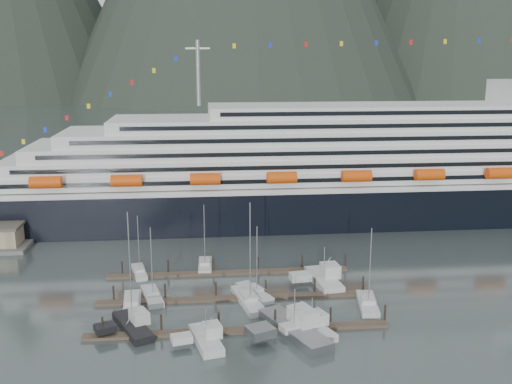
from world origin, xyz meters
The scene contains 17 objects.
ground centered at (0.00, 0.00, 0.00)m, with size 1600.00×1600.00×0.00m, color #455150.
cruise_ship centered at (30.03, 54.94, 12.04)m, with size 210.00×30.40×50.30m.
dock_near centered at (-4.93, -9.95, 0.31)m, with size 48.18×2.28×3.20m.
dock_mid centered at (-4.93, 3.05, 0.31)m, with size 48.18×2.28×3.20m.
dock_far centered at (-4.93, 16.05, 0.31)m, with size 48.18×2.28×3.20m.
sailboat_a centered at (-19.37, 4.81, 0.43)m, with size 4.88×9.90×14.03m.
sailboat_b centered at (-22.57, 1.42, 0.46)m, with size 3.67×11.24×17.83m.
sailboat_c centered at (-1.01, 4.60, 0.43)m, with size 6.40×10.25×13.72m.
sailboat_d centered at (-2.45, 1.05, 0.47)m, with size 5.45×12.97×19.07m.
sailboat_e centered at (-22.77, 17.72, 0.40)m, with size 4.03×8.95×12.59m.
sailboat_f centered at (-9.64, 19.99, 0.43)m, with size 2.91×9.19×14.03m.
sailboat_h centered at (18.00, -2.54, 0.45)m, with size 4.54×10.58×15.00m.
trawler_a centered at (-21.69, -7.73, 0.83)m, with size 9.71×11.84×6.31m.
trawler_b centered at (-10.22, -13.38, 0.84)m, with size 8.06×10.32×6.36m.
trawler_c centered at (3.49, -11.58, 1.00)m, with size 13.00×16.25×8.17m.
trawler_d centered at (6.48, -10.75, 0.82)m, with size 8.78×10.80×6.13m.
trawler_e centered at (12.59, 8.90, 0.99)m, with size 9.71×12.72×8.06m.
Camera 1 is at (-10.99, -96.71, 42.28)m, focal length 42.00 mm.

